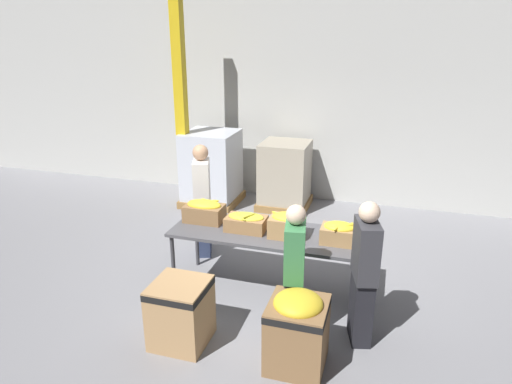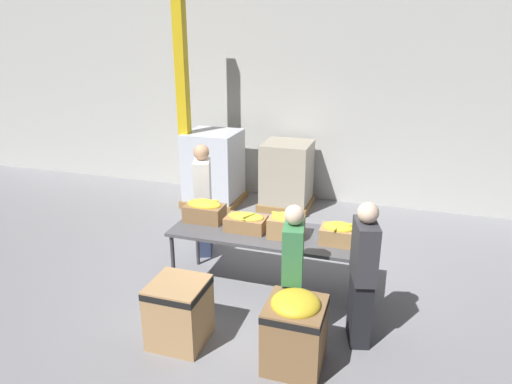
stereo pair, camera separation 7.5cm
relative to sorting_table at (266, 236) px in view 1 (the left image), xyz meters
name	(u,v)px [view 1 (the left image)]	position (x,y,z in m)	size (l,w,h in m)	color
ground_plane	(266,289)	(0.00, 0.00, -0.75)	(30.00, 30.00, 0.00)	gray
wall_back	(319,95)	(0.00, 3.53, 1.25)	(16.00, 0.08, 4.00)	#B7B7B2
sorting_table	(266,236)	(0.00, 0.00, 0.00)	(2.31, 0.84, 0.80)	#4C4C51
banana_box_0	(204,211)	(-0.85, 0.09, 0.20)	(0.49, 0.30, 0.29)	olive
banana_box_1	(246,222)	(-0.25, -0.02, 0.17)	(0.49, 0.31, 0.24)	olive
banana_box_2	(287,224)	(0.26, -0.05, 0.21)	(0.41, 0.31, 0.32)	#A37A4C
banana_box_3	(339,232)	(0.88, -0.04, 0.18)	(0.41, 0.33, 0.25)	#A37A4C
volunteer_0	(202,201)	(-1.15, 0.73, 0.07)	(0.36, 0.49, 1.64)	#2D3856
volunteer_1	(294,274)	(0.52, -0.80, 0.00)	(0.27, 0.43, 1.51)	#2D3856
volunteer_2	(364,274)	(1.21, -0.65, 0.03)	(0.31, 0.46, 1.56)	black
donation_bin_0	(181,311)	(-0.58, -1.23, -0.38)	(0.56, 0.56, 0.69)	tan
donation_bin_1	(297,328)	(0.65, -1.23, -0.33)	(0.56, 0.56, 0.79)	olive
support_pillar	(181,98)	(-2.24, 2.44, 1.25)	(0.18, 0.18, 4.00)	gold
pallet_stack_0	(212,169)	(-1.82, 2.70, -0.07)	(1.01, 1.01, 1.37)	olive
pallet_stack_1	(285,176)	(-0.46, 2.90, -0.15)	(0.92, 0.92, 1.22)	olive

